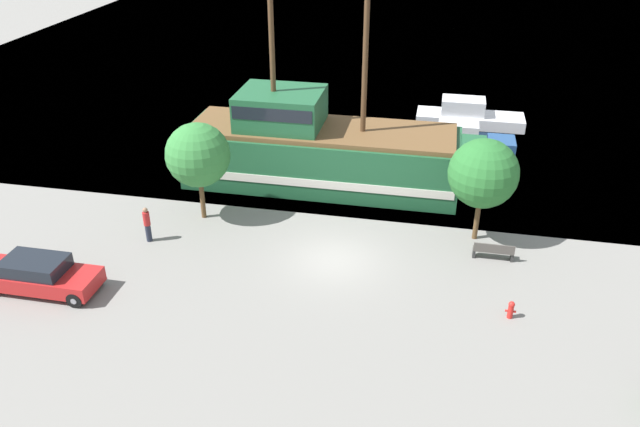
% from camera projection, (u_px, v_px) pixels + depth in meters
% --- Properties ---
extents(ground_plane, '(160.00, 160.00, 0.00)m').
position_uv_depth(ground_plane, '(334.00, 260.00, 28.33)').
color(ground_plane, gray).
extents(water_surface, '(80.00, 80.00, 0.00)m').
position_uv_depth(water_surface, '(408.00, 36.00, 66.04)').
color(water_surface, teal).
rests_on(water_surface, ground).
extents(pirate_ship, '(16.26, 4.73, 11.47)m').
position_uv_depth(pirate_ship, '(320.00, 150.00, 34.32)').
color(pirate_ship, '#1E5633').
rests_on(pirate_ship, water_surface).
extents(moored_boat_dockside, '(6.18, 1.95, 1.72)m').
position_uv_depth(moored_boat_dockside, '(463.00, 139.00, 39.20)').
color(moored_boat_dockside, navy).
rests_on(moored_boat_dockside, water_surface).
extents(moored_boat_outer, '(7.25, 2.28, 1.84)m').
position_uv_depth(moored_boat_outer, '(468.00, 115.00, 42.93)').
color(moored_boat_outer, silver).
rests_on(moored_boat_outer, water_surface).
extents(parked_car_curb_front, '(4.93, 1.88, 1.49)m').
position_uv_depth(parked_car_curb_front, '(39.00, 275.00, 25.98)').
color(parked_car_curb_front, '#B21E1E').
rests_on(parked_car_curb_front, ground_plane).
extents(fire_hydrant, '(0.42, 0.25, 0.76)m').
position_uv_depth(fire_hydrant, '(511.00, 309.00, 24.49)').
color(fire_hydrant, red).
rests_on(fire_hydrant, ground_plane).
extents(bench_promenade_east, '(1.80, 0.45, 0.85)m').
position_uv_depth(bench_promenade_east, '(493.00, 251.00, 28.16)').
color(bench_promenade_east, '#4C4742').
rests_on(bench_promenade_east, ground_plane).
extents(pedestrian_walking_near, '(0.32, 0.32, 1.78)m').
position_uv_depth(pedestrian_walking_near, '(147.00, 224.00, 29.33)').
color(pedestrian_walking_near, '#232838').
rests_on(pedestrian_walking_near, ground_plane).
extents(tree_row_east, '(3.15, 3.15, 5.02)m').
position_uv_depth(tree_row_east, '(198.00, 155.00, 30.14)').
color(tree_row_east, brown).
rests_on(tree_row_east, ground_plane).
extents(tree_row_mideast, '(3.21, 3.21, 5.04)m').
position_uv_depth(tree_row_mideast, '(483.00, 174.00, 28.33)').
color(tree_row_mideast, brown).
rests_on(tree_row_mideast, ground_plane).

